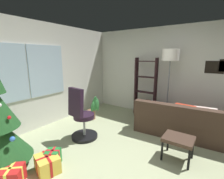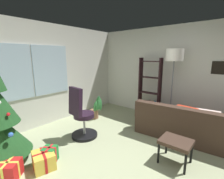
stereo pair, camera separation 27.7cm
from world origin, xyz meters
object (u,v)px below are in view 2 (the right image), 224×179
Objects in this scene: gift_box_red at (8,170)px; gift_box_gold at (44,160)px; bookshelf at (150,91)px; floor_lamp at (174,60)px; office_chair at (82,118)px; gift_box_green at (50,154)px; footstool at (176,143)px; couch at (192,125)px; potted_plant at (96,109)px.

gift_box_red is 0.94× the size of gift_box_gold.
floor_lamp is (-0.25, -0.71, 0.90)m from bookshelf.
gift_box_red is at bearing 173.34° from bookshelf.
floor_lamp is at bearing -34.00° from office_chair.
office_chair reaches higher than gift_box_green.
bookshelf reaches higher than footstool.
couch reaches higher than potted_plant.
couch reaches higher than footstool.
office_chair is (-1.52, 1.82, 0.17)m from couch.
floor_lamp is (1.40, 0.61, 1.30)m from footstool.
potted_plant is at bearing 28.89° from office_chair.
bookshelf is (2.96, -0.30, 0.62)m from gift_box_green.
footstool is 0.25× the size of floor_lamp.
footstool is 2.13m from gift_box_gold.
potted_plant is (0.53, 2.36, -0.07)m from footstool.
couch reaches higher than gift_box_gold.
footstool is at bearing -76.86° from office_chair.
office_chair is at bearing 4.30° from gift_box_red.
bookshelf is at bearing -42.96° from potted_plant.
gift_box_green is 0.15× the size of floor_lamp.
gift_box_green is at bearing -157.65° from potted_plant.
footstool is at bearing -156.59° from floor_lamp.
gift_box_red is (-2.98, 1.71, -0.14)m from couch.
potted_plant is (1.97, 0.81, 0.15)m from gift_box_gold.
floor_lamp is 2.98× the size of potted_plant.
bookshelf is at bearing 38.53° from footstool.
footstool is 0.43× the size of office_chair.
couch reaches higher than gift_box_red.
bookshelf is 2.65× the size of potted_plant.
gift_box_red is 0.47m from gift_box_gold.
couch is 2.88m from gift_box_green.
couch is 1.49m from bookshelf.
floor_lamp reaches higher than footstool.
potted_plant is at bearing 14.80° from gift_box_red.
gift_box_red is 1.40× the size of gift_box_green.
bookshelf is 1.17m from floor_lamp.
office_chair is 1.76× the size of potted_plant.
floor_lamp is at bearing 62.78° from couch.
gift_box_red is at bearing -165.20° from potted_plant.
potted_plant is (0.95, 0.53, -0.16)m from office_chair.
office_chair is at bearing 14.45° from gift_box_green.
floor_lamp reaches higher than gift_box_red.
couch is at bearing -117.22° from floor_lamp.
gift_box_gold is (-1.44, 1.55, -0.22)m from footstool.
gift_box_gold is at bearing 148.76° from couch.
couch is 3.24× the size of potted_plant.
gift_box_green is at bearing -11.38° from gift_box_red.
couch is 1.53m from floor_lamp.
gift_box_gold is (-2.54, 1.54, -0.14)m from couch.
potted_plant is (-1.13, 1.05, -0.47)m from bookshelf.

